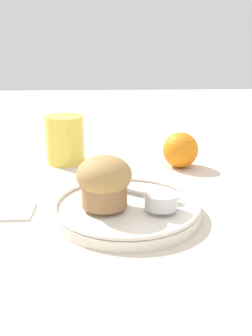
% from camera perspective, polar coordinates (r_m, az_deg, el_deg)
% --- Properties ---
extents(ground_plane, '(3.00, 3.00, 0.00)m').
position_cam_1_polar(ground_plane, '(0.54, 0.14, -7.51)').
color(ground_plane, beige).
extents(plate, '(0.21, 0.21, 0.02)m').
position_cam_1_polar(plate, '(0.54, 0.18, -6.14)').
color(plate, silver).
rests_on(plate, ground_plane).
extents(muffin, '(0.08, 0.08, 0.07)m').
position_cam_1_polar(muffin, '(0.52, -3.33, -1.80)').
color(muffin, '#9E7047').
rests_on(muffin, plate).
extents(cream_ramekin, '(0.05, 0.05, 0.02)m').
position_cam_1_polar(cream_ramekin, '(0.52, 5.40, -4.82)').
color(cream_ramekin, silver).
rests_on(cream_ramekin, plate).
extents(berry_pair, '(0.03, 0.02, 0.02)m').
position_cam_1_polar(berry_pair, '(0.57, -2.85, -3.05)').
color(berry_pair, maroon).
rests_on(berry_pair, plate).
extents(butter_knife, '(0.14, 0.10, 0.00)m').
position_cam_1_polar(butter_knife, '(0.58, 0.79, -3.15)').
color(butter_knife, '#B7B7BC').
rests_on(butter_knife, plate).
extents(orange_fruit, '(0.07, 0.07, 0.07)m').
position_cam_1_polar(orange_fruit, '(0.75, 8.31, 2.74)').
color(orange_fruit, orange).
rests_on(orange_fruit, ground_plane).
extents(juice_glass, '(0.08, 0.08, 0.10)m').
position_cam_1_polar(juice_glass, '(0.78, -9.28, 4.31)').
color(juice_glass, '#EAD14C').
rests_on(juice_glass, ground_plane).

